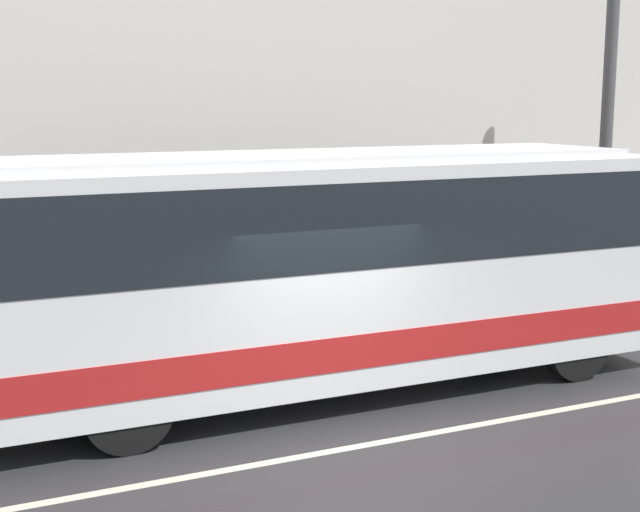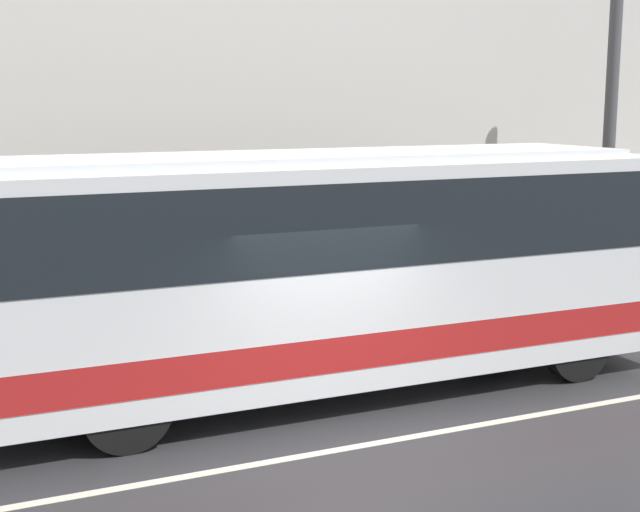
# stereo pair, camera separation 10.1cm
# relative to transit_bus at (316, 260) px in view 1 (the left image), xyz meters

# --- Properties ---
(ground_plane) EXTENTS (60.00, 60.00, 0.00)m
(ground_plane) POSITION_rel_transit_bus_xyz_m (-0.39, -2.07, -1.89)
(ground_plane) COLOR #2D2D30
(sidewalk) EXTENTS (60.00, 2.86, 0.12)m
(sidewalk) POSITION_rel_transit_bus_xyz_m (-0.39, 3.36, -1.83)
(sidewalk) COLOR #A09E99
(sidewalk) RESTS_ON ground_plane
(building_facade) EXTENTS (60.00, 0.35, 10.87)m
(building_facade) POSITION_rel_transit_bus_xyz_m (-0.39, 4.93, 3.35)
(building_facade) COLOR silver
(building_facade) RESTS_ON ground_plane
(lane_stripe) EXTENTS (54.00, 0.14, 0.01)m
(lane_stripe) POSITION_rel_transit_bus_xyz_m (-0.39, -2.07, -1.88)
(lane_stripe) COLOR beige
(lane_stripe) RESTS_ON ground_plane
(transit_bus) EXTENTS (10.61, 2.53, 3.36)m
(transit_bus) POSITION_rel_transit_bus_xyz_m (0.00, 0.00, 0.00)
(transit_bus) COLOR white
(transit_bus) RESTS_ON ground_plane
(utility_pole_near) EXTENTS (0.25, 0.25, 6.61)m
(utility_pole_near) POSITION_rel_transit_bus_xyz_m (7.60, 2.82, 1.54)
(utility_pole_near) COLOR #4C4C4F
(utility_pole_near) RESTS_ON sidewalk
(pedestrian_waiting) EXTENTS (0.36, 0.36, 1.72)m
(pedestrian_waiting) POSITION_rel_transit_bus_xyz_m (-0.02, 3.38, -0.96)
(pedestrian_waiting) COLOR navy
(pedestrian_waiting) RESTS_ON sidewalk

